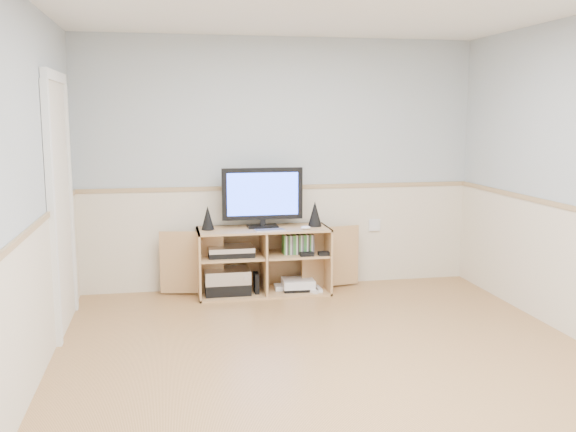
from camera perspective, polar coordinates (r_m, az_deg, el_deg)
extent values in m
cube|color=tan|center=(4.59, 4.37, -13.46)|extent=(4.00, 4.50, 0.02)
cube|color=#A6B1B4|center=(4.22, -22.81, 1.58)|extent=(0.02, 4.50, 2.50)
cube|color=#A6B1B4|center=(6.47, -0.74, 4.63)|extent=(4.00, 0.02, 2.50)
cube|color=#A6B1B4|center=(2.21, 20.33, -4.46)|extent=(4.00, 0.02, 2.50)
cube|color=beige|center=(6.55, -0.70, -1.93)|extent=(4.00, 0.01, 1.00)
cube|color=tan|center=(6.47, -0.70, 2.59)|extent=(4.00, 0.02, 0.04)
cube|color=silver|center=(5.51, -19.60, 0.73)|extent=(0.03, 0.82, 2.00)
cube|color=tan|center=(6.38, -2.17, -6.76)|extent=(1.28, 0.48, 0.02)
cube|color=tan|center=(6.24, -2.20, -1.19)|extent=(1.28, 0.48, 0.02)
cube|color=tan|center=(6.24, -7.93, -4.21)|extent=(0.02, 0.48, 0.65)
cube|color=tan|center=(6.42, 3.40, -3.76)|extent=(0.02, 0.48, 0.65)
cube|color=tan|center=(6.52, -2.49, -3.56)|extent=(1.28, 0.02, 0.65)
cube|color=tan|center=(6.30, -2.19, -4.00)|extent=(0.02, 0.46, 0.61)
cube|color=tan|center=(6.25, -5.10, -3.62)|extent=(0.61, 0.44, 0.02)
cube|color=tan|center=(6.35, 0.68, -3.40)|extent=(0.61, 0.44, 0.02)
cube|color=tan|center=(6.30, -8.54, -4.10)|extent=(0.61, 0.13, 0.61)
cube|color=tan|center=(6.50, 3.80, -3.62)|extent=(0.61, 0.13, 0.61)
cube|color=black|center=(6.28, -2.27, -0.93)|extent=(0.29, 0.18, 0.02)
cube|color=black|center=(6.28, -2.27, -0.57)|extent=(0.05, 0.04, 0.06)
cube|color=black|center=(6.24, -2.29, 1.99)|extent=(0.79, 0.05, 0.50)
cube|color=blue|center=(6.21, -2.25, 1.96)|extent=(0.69, 0.01, 0.41)
cone|color=black|center=(6.18, -7.15, -0.17)|extent=(0.12, 0.12, 0.23)
cone|color=black|center=(6.33, 2.40, 0.21)|extent=(0.14, 0.14, 0.25)
cube|color=silver|center=(6.11, -1.63, -1.25)|extent=(0.29, 0.14, 0.01)
ellipsoid|color=white|center=(6.17, 1.57, -1.04)|extent=(0.10, 0.07, 0.04)
cube|color=black|center=(6.32, -5.42, -6.34)|extent=(0.44, 0.32, 0.11)
cube|color=silver|center=(6.29, -5.44, -5.28)|extent=(0.44, 0.32, 0.13)
cube|color=black|center=(6.24, -5.10, -3.31)|extent=(0.44, 0.30, 0.05)
cube|color=silver|center=(6.23, -5.11, -2.88)|extent=(0.44, 0.30, 0.05)
cube|color=black|center=(6.29, -2.83, -5.95)|extent=(0.04, 0.14, 0.20)
cube|color=white|center=(6.44, -0.26, -6.32)|extent=(0.22, 0.17, 0.05)
cube|color=black|center=(6.41, 0.88, -6.44)|extent=(0.31, 0.25, 0.03)
cube|color=white|center=(6.40, 0.89, -5.97)|extent=(0.32, 0.27, 0.08)
cube|color=white|center=(6.38, 2.80, -6.53)|extent=(0.04, 0.14, 0.03)
cube|color=white|center=(6.53, 2.30, -6.18)|extent=(0.09, 0.15, 0.03)
cube|color=#3F8C3F|center=(6.31, 0.89, -2.50)|extent=(0.30, 0.14, 0.19)
cube|color=white|center=(6.77, 7.68, -0.80)|extent=(0.12, 0.03, 0.12)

